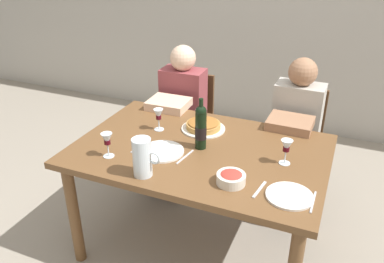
% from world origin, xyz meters
% --- Properties ---
extents(ground_plane, '(8.00, 8.00, 0.00)m').
position_xyz_m(ground_plane, '(0.00, 0.00, 0.00)').
color(ground_plane, gray).
extents(dining_table, '(1.50, 1.00, 0.76)m').
position_xyz_m(dining_table, '(0.00, 0.00, 0.67)').
color(dining_table, brown).
rests_on(dining_table, ground).
extents(wine_bottle, '(0.07, 0.07, 0.32)m').
position_xyz_m(wine_bottle, '(-0.00, 0.01, 0.90)').
color(wine_bottle, black).
rests_on(wine_bottle, dining_table).
extents(water_pitcher, '(0.16, 0.10, 0.21)m').
position_xyz_m(water_pitcher, '(-0.17, -0.39, 0.85)').
color(water_pitcher, silver).
rests_on(water_pitcher, dining_table).
extents(baked_tart, '(0.29, 0.29, 0.06)m').
position_xyz_m(baked_tart, '(-0.08, 0.24, 0.79)').
color(baked_tart, silver).
rests_on(baked_tart, dining_table).
extents(salad_bowl, '(0.15, 0.15, 0.06)m').
position_xyz_m(salad_bowl, '(0.29, -0.28, 0.79)').
color(salad_bowl, silver).
rests_on(salad_bowl, dining_table).
extents(wine_glass_left_diner, '(0.07, 0.07, 0.15)m').
position_xyz_m(wine_glass_left_diner, '(0.50, 0.02, 0.86)').
color(wine_glass_left_diner, silver).
rests_on(wine_glass_left_diner, dining_table).
extents(wine_glass_right_diner, '(0.07, 0.07, 0.15)m').
position_xyz_m(wine_glass_right_diner, '(-0.45, -0.30, 0.87)').
color(wine_glass_right_diner, silver).
rests_on(wine_glass_right_diner, dining_table).
extents(wine_glass_centre, '(0.06, 0.06, 0.15)m').
position_xyz_m(wine_glass_centre, '(-0.34, 0.13, 0.86)').
color(wine_glass_centre, silver).
rests_on(wine_glass_centre, dining_table).
extents(dinner_plate_left_setting, '(0.23, 0.23, 0.01)m').
position_xyz_m(dinner_plate_left_setting, '(0.59, -0.28, 0.77)').
color(dinner_plate_left_setting, white).
rests_on(dinner_plate_left_setting, dining_table).
extents(dinner_plate_right_setting, '(0.26, 0.26, 0.01)m').
position_xyz_m(dinner_plate_right_setting, '(-0.19, -0.13, 0.77)').
color(dinner_plate_right_setting, white).
rests_on(dinner_plate_right_setting, dining_table).
extents(fork_left_setting, '(0.04, 0.16, 0.00)m').
position_xyz_m(fork_left_setting, '(0.44, -0.28, 0.76)').
color(fork_left_setting, silver).
rests_on(fork_left_setting, dining_table).
extents(knife_left_setting, '(0.01, 0.18, 0.00)m').
position_xyz_m(knife_left_setting, '(0.70, -0.28, 0.76)').
color(knife_left_setting, silver).
rests_on(knife_left_setting, dining_table).
extents(knife_right_setting, '(0.04, 0.18, 0.00)m').
position_xyz_m(knife_right_setting, '(-0.04, -0.13, 0.76)').
color(knife_right_setting, silver).
rests_on(knife_right_setting, dining_table).
extents(spoon_right_setting, '(0.04, 0.16, 0.00)m').
position_xyz_m(spoon_right_setting, '(-0.34, -0.13, 0.76)').
color(spoon_right_setting, silver).
rests_on(spoon_right_setting, dining_table).
extents(chair_left, '(0.41, 0.41, 0.87)m').
position_xyz_m(chair_left, '(-0.45, 0.88, 0.50)').
color(chair_left, brown).
rests_on(chair_left, ground).
extents(diner_left, '(0.34, 0.51, 1.16)m').
position_xyz_m(diner_left, '(-0.45, 0.64, 0.62)').
color(diner_left, '#8E3D42').
rests_on(diner_left, ground).
extents(chair_right, '(0.41, 0.41, 0.87)m').
position_xyz_m(chair_right, '(0.45, 0.90, 0.50)').
color(chair_right, brown).
rests_on(chair_right, ground).
extents(diner_right, '(0.34, 0.51, 1.16)m').
position_xyz_m(diner_right, '(0.45, 0.66, 0.62)').
color(diner_right, '#B7B2A8').
rests_on(diner_right, ground).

